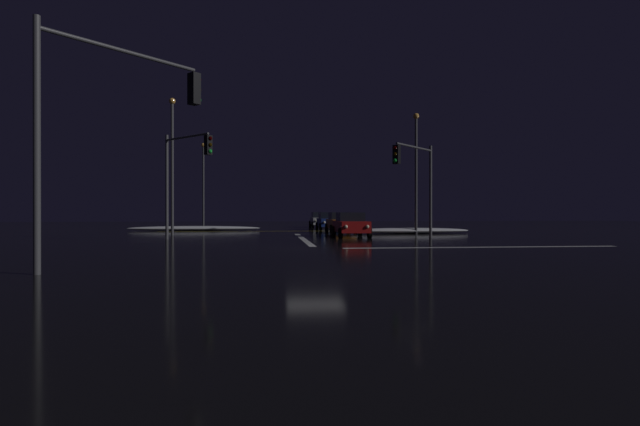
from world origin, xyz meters
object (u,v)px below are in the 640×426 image
sedan_red (351,224)px  sedan_orange (340,222)px  sedan_blue (329,221)px  traffic_signal_nw (184,166)px  traffic_signal_sw (113,108)px  streetlamp_left_far (203,179)px  sedan_silver (320,220)px  streetlamp_left_near (172,156)px  streetlamp_right_near (416,164)px  traffic_signal_ne (416,172)px

sedan_red → sedan_orange: size_ratio=1.00×
sedan_blue → traffic_signal_nw: traffic_signal_nw is taller
traffic_signal_sw → sedan_orange: bearing=66.0°
sedan_blue → streetlamp_left_far: bearing=147.8°
traffic_signal_sw → streetlamp_left_far: (-2.13, 35.70, 0.38)m
sedan_blue → sedan_silver: bearing=90.7°
streetlamp_left_near → sedan_blue: bearing=35.2°
traffic_signal_nw → streetlamp_left_near: size_ratio=0.64×
sedan_orange → sedan_silver: bearing=91.5°
sedan_silver → streetlamp_left_far: streetlamp_left_far is taller
streetlamp_left_far → traffic_signal_nw: bearing=-85.2°
sedan_blue → streetlamp_right_near: 10.90m
streetlamp_right_near → traffic_signal_nw: bearing=-157.6°
streetlamp_left_near → streetlamp_left_far: streetlamp_left_near is taller
sedan_blue → traffic_signal_ne: traffic_signal_ne is taller
sedan_red → streetlamp_left_far: size_ratio=0.50×
sedan_red → sedan_silver: 18.53m
sedan_red → traffic_signal_nw: traffic_signal_nw is taller
sedan_silver → traffic_signal_nw: bearing=-115.1°
sedan_red → traffic_signal_ne: bearing=-40.9°
traffic_signal_sw → traffic_signal_ne: 18.64m
traffic_signal_sw → streetlamp_right_near: bearing=52.3°
streetlamp_left_near → traffic_signal_nw: bearing=-73.6°
sedan_blue → traffic_signal_sw: traffic_signal_sw is taller
sedan_silver → streetlamp_left_far: bearing=175.0°
sedan_orange → streetlamp_left_far: (-12.20, 13.04, 4.20)m
traffic_signal_nw → streetlamp_left_near: (-1.87, 6.37, 1.23)m
streetlamp_left_near → streetlamp_left_far: (0.00, 16.00, -0.44)m
streetlamp_left_near → sedan_red: bearing=-16.7°
streetlamp_left_near → streetlamp_right_near: (17.33, -0.00, -0.35)m
sedan_silver → streetlamp_right_near: bearing=-70.0°
streetlamp_right_near → sedan_silver: bearing=110.0°
sedan_blue → traffic_signal_nw: 18.26m
sedan_orange → streetlamp_left_near: 13.38m
traffic_signal_ne → sedan_red: bearing=139.1°
sedan_orange → streetlamp_right_near: bearing=-29.9°
sedan_orange → streetlamp_left_far: bearing=133.1°
streetlamp_right_near → sedan_blue: bearing=122.4°
traffic_signal_ne → sedan_silver: bearing=99.0°
traffic_signal_nw → traffic_signal_sw: bearing=-88.9°
sedan_blue → traffic_signal_sw: 30.07m
sedan_blue → traffic_signal_nw: (-10.10, -14.83, 3.41)m
sedan_red → sedan_blue: (0.09, 12.02, 0.00)m
sedan_orange → streetlamp_left_near: size_ratio=0.46×
sedan_red → traffic_signal_sw: (-9.75, -16.14, 3.82)m
sedan_silver → sedan_orange: bearing=-88.5°
traffic_signal_sw → traffic_signal_nw: (-0.26, 13.33, -0.42)m
sedan_orange → streetlamp_left_near: bearing=-166.4°
traffic_signal_nw → sedan_blue: bearing=55.7°
sedan_orange → traffic_signal_sw: traffic_signal_sw is taller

